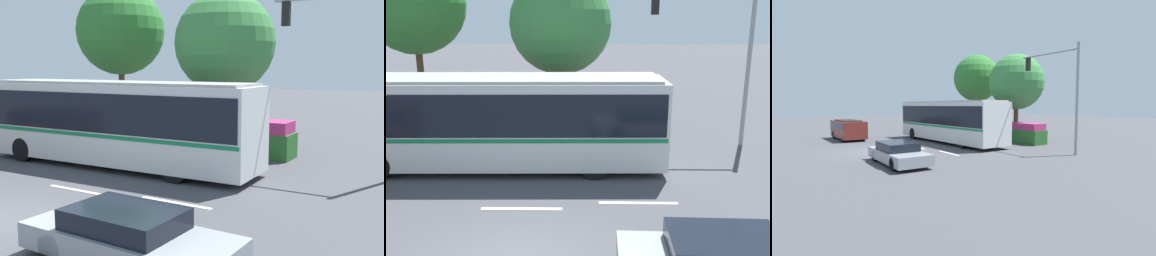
# 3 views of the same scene
# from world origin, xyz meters

# --- Properties ---
(ground_plane) EXTENTS (140.00, 140.00, 0.00)m
(ground_plane) POSITION_xyz_m (0.00, 0.00, 0.00)
(ground_plane) COLOR #444449
(city_bus) EXTENTS (12.04, 2.89, 3.40)m
(city_bus) POSITION_xyz_m (-1.57, 6.52, 1.93)
(city_bus) COLOR silver
(city_bus) RESTS_ON ground
(sedan_foreground) EXTENTS (4.69, 1.95, 1.14)m
(sedan_foreground) POSITION_xyz_m (4.59, -0.50, 0.56)
(sedan_foreground) COLOR gray
(sedan_foreground) RESTS_ON ground
(traffic_light_pole) EXTENTS (4.53, 0.24, 6.85)m
(traffic_light_pole) POSITION_xyz_m (7.24, 9.48, 4.43)
(traffic_light_pole) COLOR gray
(traffic_light_pole) RESTS_ON ground
(flowering_hedge) EXTENTS (10.57, 1.46, 1.63)m
(flowering_hedge) POSITION_xyz_m (-1.07, 11.24, 0.80)
(flowering_hedge) COLOR #286028
(flowering_hedge) RESTS_ON ground
(street_tree_left) EXTENTS (5.14, 5.14, 8.62)m
(street_tree_left) POSITION_xyz_m (-7.08, 13.79, 6.03)
(street_tree_left) COLOR brown
(street_tree_left) RESTS_ON ground
(street_tree_centre) EXTENTS (4.85, 4.85, 7.52)m
(street_tree_centre) POSITION_xyz_m (0.38, 12.40, 5.09)
(street_tree_centre) COLOR brown
(street_tree_centre) RESTS_ON ground
(lane_stripe_near) EXTENTS (2.40, 0.16, 0.01)m
(lane_stripe_near) POSITION_xyz_m (3.20, 3.48, 0.01)
(lane_stripe_near) COLOR silver
(lane_stripe_near) RESTS_ON ground
(lane_stripe_mid) EXTENTS (2.40, 0.16, 0.01)m
(lane_stripe_mid) POSITION_xyz_m (-0.28, 3.03, 0.01)
(lane_stripe_mid) COLOR silver
(lane_stripe_mid) RESTS_ON ground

